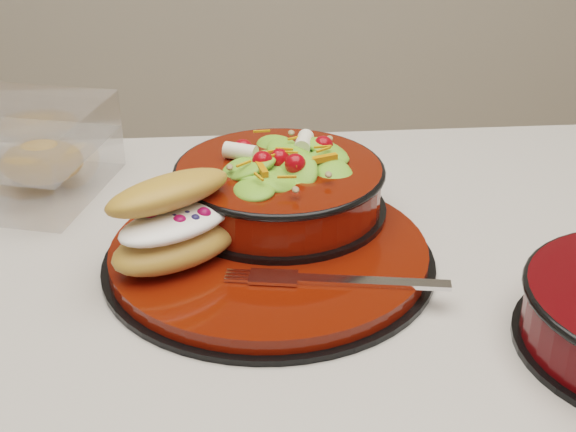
{
  "coord_description": "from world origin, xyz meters",
  "views": [
    {
      "loc": [
        0.12,
        -0.62,
        1.3
      ],
      "look_at": [
        0.18,
        0.06,
        0.94
      ],
      "focal_mm": 50.0,
      "sensor_mm": 36.0,
      "label": 1
    }
  ],
  "objects": [
    {
      "name": "dinner_plate",
      "position": [
        0.16,
        0.04,
        0.91
      ],
      "size": [
        0.32,
        0.32,
        0.02
      ],
      "rotation": [
        0.0,
        0.0,
        0.1
      ],
      "color": "black",
      "rests_on": "island_counter"
    },
    {
      "name": "salad_bowl",
      "position": [
        0.17,
        0.11,
        0.95
      ],
      "size": [
        0.22,
        0.22,
        0.09
      ],
      "rotation": [
        0.0,
        0.0,
        -0.19
      ],
      "color": "black",
      "rests_on": "dinner_plate"
    },
    {
      "name": "croissant",
      "position": [
        0.07,
        0.02,
        0.96
      ],
      "size": [
        0.15,
        0.15,
        0.08
      ],
      "rotation": [
        0.0,
        0.0,
        0.61
      ],
      "color": "#BD7C39",
      "rests_on": "dinner_plate"
    },
    {
      "name": "fork",
      "position": [
        0.22,
        -0.03,
        0.92
      ],
      "size": [
        0.18,
        0.05,
        0.0
      ],
      "rotation": [
        0.0,
        0.0,
        1.4
      ],
      "color": "silver",
      "rests_on": "dinner_plate"
    }
  ]
}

